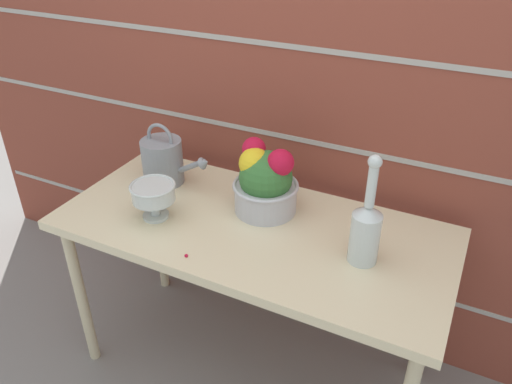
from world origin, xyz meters
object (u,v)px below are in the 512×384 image
crystal_pedestal_bowl (153,194)px  flower_planter (265,181)px  glass_decanter (366,228)px  watering_can (163,161)px

crystal_pedestal_bowl → flower_planter: bearing=33.3°
flower_planter → glass_decanter: 0.43m
glass_decanter → flower_planter: bearing=162.5°
flower_planter → glass_decanter: size_ratio=0.71×
watering_can → crystal_pedestal_bowl: 0.26m
flower_planter → crystal_pedestal_bowl: bearing=-146.7°
watering_can → crystal_pedestal_bowl: size_ratio=1.88×
glass_decanter → watering_can: bearing=170.9°
watering_can → flower_planter: size_ratio=1.14×
watering_can → glass_decanter: bearing=-9.1°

